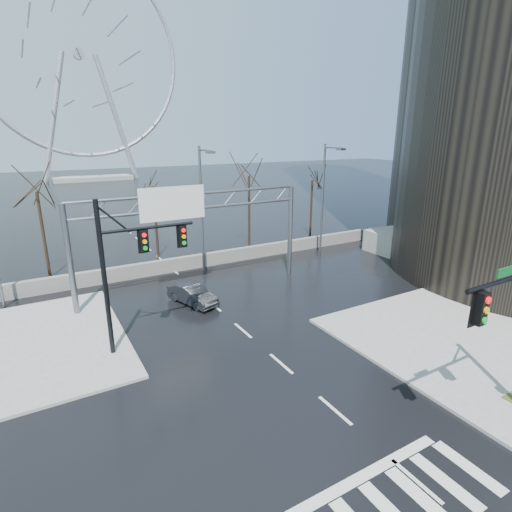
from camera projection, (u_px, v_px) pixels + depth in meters
ground at (335, 410)px, 16.32m from camera, size 260.00×260.00×0.00m
sidewalk_right_ext at (447, 331)px, 22.72m from camera, size 12.00×10.00×0.15m
sidewalk_far at (23, 347)px, 21.00m from camera, size 10.00×12.00×0.15m
barrier_wall at (174, 265)px, 32.74m from camera, size 52.00×0.50×1.10m
signal_mast_far at (127, 262)px, 19.53m from camera, size 4.72×0.41×8.00m
sign_gantry at (189, 221)px, 27.02m from camera, size 16.36×0.40×7.60m
streetlight_mid at (203, 201)px, 30.60m from camera, size 0.50×2.55×10.00m
streetlight_right at (325, 191)px, 36.32m from camera, size 0.50×2.55×10.00m
tree_left at (38, 202)px, 29.76m from camera, size 3.75×3.75×7.50m
tree_center at (154, 201)px, 35.11m from camera, size 3.25×3.25×6.50m
tree_right at (249, 184)px, 38.27m from camera, size 3.90×3.90×7.80m
tree_far_right at (312, 187)px, 42.73m from camera, size 3.40×3.40×6.80m
ferris_wheel at (80, 63)px, 89.81m from camera, size 45.00×6.00×50.91m
car at (192, 294)px, 26.44m from camera, size 2.49×4.10×1.28m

